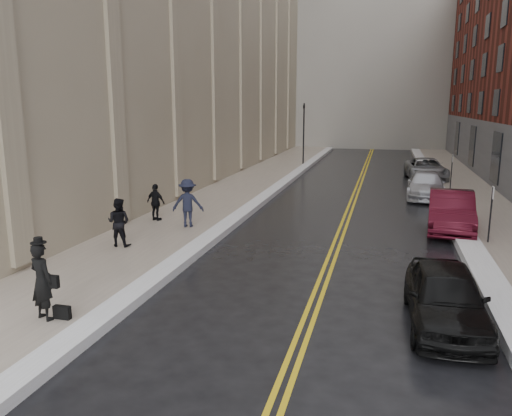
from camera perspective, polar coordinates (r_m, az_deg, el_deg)
The scene contains 18 objects.
ground at distance 13.04m, azimuth -5.09°, elevation -11.37°, with size 160.00×160.00×0.00m, color black.
sidewalk_left at distance 29.04m, azimuth -2.84°, elevation 1.78°, with size 4.00×64.00×0.15m, color gray.
sidewalk_right at distance 28.15m, azimuth 24.38°, elevation 0.41°, with size 3.00×64.00×0.15m, color gray.
lane_stripe_a at distance 27.80m, azimuth 10.82°, elevation 0.98°, with size 0.12×64.00×0.01m, color gold.
lane_stripe_b at distance 27.78m, azimuth 11.32°, elevation 0.95°, with size 0.12×64.00×0.01m, color gold.
snow_ridge_left at distance 28.43m, azimuth 1.59°, elevation 1.68°, with size 0.70×60.80×0.26m, color white.
snow_ridge_right at distance 27.88m, azimuth 20.66°, elevation 0.76°, with size 0.85×60.80×0.30m, color white.
traffic_signal at distance 41.86m, azimuth 5.48°, elevation 8.96°, with size 0.18×0.15×5.20m.
parking_sign_near at distance 19.99m, azimuth 25.27°, elevation -0.20°, with size 0.06×0.35×2.23m.
parking_sign_far at distance 31.72m, azimuth 21.46°, elevation 4.16°, with size 0.06×0.35×2.23m.
car_black at distance 12.58m, azimuth 20.85°, elevation -9.45°, with size 1.71×4.26×1.45m, color black.
car_maroon at distance 21.93m, azimuth 21.38°, elevation -0.35°, with size 1.72×4.94×1.63m, color #420B18.
car_silver_near at distance 29.29m, azimuth 18.85°, elevation 2.49°, with size 1.98×4.86×1.41m, color #B5B7BE.
car_silver_far at distance 36.22m, azimuth 18.85°, elevation 4.22°, with size 2.46×5.34×1.48m, color gray.
pedestrian_main at distance 12.73m, azimuth -23.27°, elevation -7.71°, with size 0.68×0.44×1.86m, color black.
pedestrian_a at distance 18.33m, azimuth -15.41°, elevation -1.57°, with size 0.84×0.66×1.73m, color black.
pedestrian_b at distance 20.63m, azimuth -7.81°, elevation 0.57°, with size 1.28×0.74×1.98m, color black.
pedestrian_c at distance 22.02m, azimuth -11.37°, elevation 0.65°, with size 0.94×0.39×1.60m, color black.
Camera 1 is at (4.12, -11.27, 5.12)m, focal length 35.00 mm.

